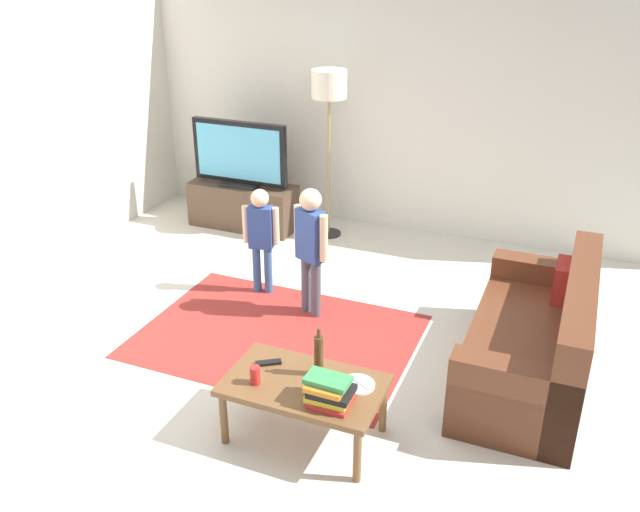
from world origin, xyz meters
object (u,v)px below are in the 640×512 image
coffee_table (304,389)px  tv_remote (268,363)px  soda_can (255,375)px  tv_stand (243,206)px  child_center (311,241)px  child_near_tv (261,232)px  bottle (319,355)px  couch (539,345)px  tv (240,154)px  plate (357,385)px  book_stack (329,391)px  floor_lamp (329,93)px

coffee_table → tv_remote: (-0.30, 0.10, 0.06)m
soda_can → tv_stand: bearing=119.8°
child_center → soda_can: size_ratio=9.50×
child_near_tv → soda_can: bearing=-64.1°
coffee_table → bottle: bottle is taller
couch → tv_remote: bearing=-144.8°
tv → plate: 3.79m
tv → bottle: bearing=-53.6°
coffee_table → book_stack: bearing=-29.5°
child_center → child_near_tv: bearing=160.8°
floor_lamp → child_near_tv: size_ratio=1.79×
soda_can → plate: (0.60, 0.22, -0.05)m
tv_stand → tv: bearing=-90.0°
book_stack → plate: size_ratio=1.33×
couch → tv_remote: 1.98m
tv_stand → child_near_tv: size_ratio=1.21×
floor_lamp → book_stack: size_ratio=6.07×
bottle → child_near_tv: bearing=127.6°
floor_lamp → child_near_tv: (-0.05, -1.48, -0.95)m
coffee_table → soda_can: (-0.28, -0.12, 0.11)m
tv → child_center: bearing=-45.4°
tv_stand → coffee_table: tv_stand is taller
child_center → tv_stand: bearing=134.2°
floor_lamp → soda_can: floor_lamp is taller
floor_lamp → plate: (1.43, -3.07, -1.12)m
floor_lamp → child_center: 1.95m
child_near_tv → plate: size_ratio=4.52×
tv → coffee_table: bearing=-55.3°
couch → plate: size_ratio=8.18×
tv → book_stack: (2.30, -3.12, -0.34)m
floor_lamp → coffee_table: floor_lamp is taller
child_center → tv: bearing=134.6°
tv_stand → plate: size_ratio=5.45×
child_near_tv → child_center: 0.61m
floor_lamp → plate: floor_lamp is taller
tv_remote → soda_can: bearing=-118.4°
floor_lamp → tv_remote: 3.37m
book_stack → coffee_table: bearing=150.5°
floor_lamp → book_stack: 3.70m
coffee_table → book_stack: book_stack is taller
child_center → couch: bearing=-7.7°
couch → tv_remote: size_ratio=10.59×
plate → soda_can: bearing=-159.9°
tv → bottle: size_ratio=3.25×
tv_remote → child_near_tv: bearing=84.8°
child_center → bottle: child_center is taller
tv_stand → bottle: 3.61m
child_near_tv → book_stack: size_ratio=3.39×
floor_lamp → plate: size_ratio=8.09×
floor_lamp → coffee_table: 3.56m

